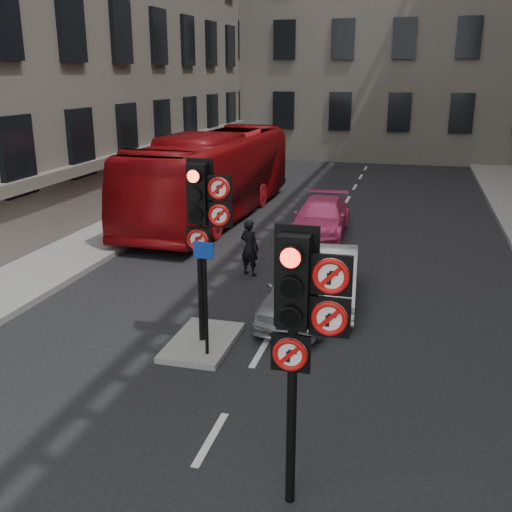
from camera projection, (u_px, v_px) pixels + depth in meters
The scene contains 11 objects.
pavement_left at pixel (103, 234), 19.84m from camera, with size 3.00×50.00×0.16m, color gray.
centre_island at pixel (203, 342), 11.92m from camera, with size 1.20×2.00×0.12m, color gray.
signal_near at pixel (301, 313), 6.82m from camera, with size 0.91×0.40×3.58m.
signal_far at pixel (203, 213), 11.11m from camera, with size 0.91×0.40×3.58m.
car_silver at pixel (303, 290), 13.20m from camera, with size 1.44×3.59×1.22m, color #A9ADB1.
car_white at pixel (329, 277), 14.00m from camera, with size 1.29×3.71×1.22m, color white.
car_pink at pixel (321, 218), 19.79m from camera, with size 1.68×4.13×1.20m, color #EA4482.
bus_red at pixel (213, 175), 22.00m from camera, with size 2.64×11.26×3.14m, color maroon.
motorcycle at pixel (290, 264), 15.20m from camera, with size 0.50×1.78×1.07m, color black.
motorcyclist at pixel (249, 247), 15.83m from camera, with size 0.56×0.37×1.53m, color black.
info_sign at pixel (205, 283), 10.86m from camera, with size 0.38×0.11×2.20m.
Camera 1 is at (2.60, -5.25, 5.21)m, focal length 42.00 mm.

